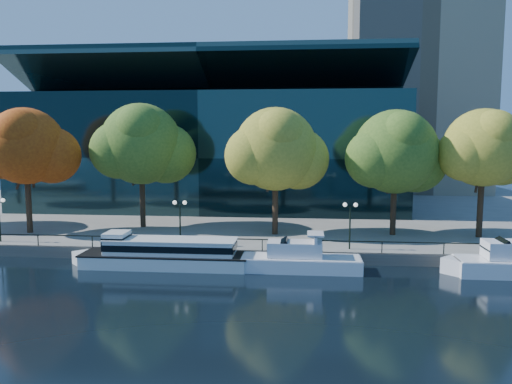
# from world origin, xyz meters

# --- Properties ---
(ground) EXTENTS (160.00, 160.00, 0.00)m
(ground) POSITION_xyz_m (0.00, 0.00, 0.00)
(ground) COLOR black
(ground) RESTS_ON ground
(promenade) EXTENTS (90.00, 67.08, 1.00)m
(promenade) POSITION_xyz_m (0.00, 36.38, 0.50)
(promenade) COLOR slate
(promenade) RESTS_ON ground
(railing) EXTENTS (88.20, 0.08, 0.99)m
(railing) POSITION_xyz_m (0.00, 3.25, 1.94)
(railing) COLOR black
(railing) RESTS_ON promenade
(convention_building) EXTENTS (50.00, 24.57, 21.43)m
(convention_building) POSITION_xyz_m (-4.00, 31.79, 8.51)
(convention_building) COLOR black
(convention_building) RESTS_ON ground
(office_tower) EXTENTS (22.50, 22.50, 65.90)m
(office_tower) POSITION_xyz_m (28.00, 55.00, 33.02)
(office_tower) COLOR gray
(office_tower) RESTS_ON ground
(tour_boat) EXTENTS (14.99, 3.34, 2.84)m
(tour_boat) POSITION_xyz_m (-3.15, 0.89, 1.21)
(tour_boat) COLOR white
(tour_boat) RESTS_ON ground
(cruiser_near) EXTENTS (10.62, 2.73, 3.08)m
(cruiser_near) POSITION_xyz_m (7.86, 0.79, 0.96)
(cruiser_near) COLOR white
(cruiser_near) RESTS_ON ground
(tree_1) EXTENTS (9.47, 7.76, 12.47)m
(tree_1) POSITION_xyz_m (-18.78, 8.78, 9.51)
(tree_1) COLOR black
(tree_1) RESTS_ON promenade
(tree_2) EXTENTS (10.63, 8.72, 13.09)m
(tree_2) POSITION_xyz_m (-8.40, 12.87, 9.65)
(tree_2) COLOR black
(tree_2) RESTS_ON promenade
(tree_3) EXTENTS (10.14, 8.31, 12.46)m
(tree_3) POSITION_xyz_m (5.85, 10.33, 9.23)
(tree_3) COLOR black
(tree_3) RESTS_ON promenade
(tree_4) EXTENTS (10.17, 8.34, 12.23)m
(tree_4) POSITION_xyz_m (17.42, 11.15, 8.98)
(tree_4) COLOR black
(tree_4) RESTS_ON promenade
(tree_5) EXTENTS (9.22, 7.56, 12.26)m
(tree_5) POSITION_xyz_m (25.48, 10.78, 9.41)
(tree_5) COLOR black
(tree_5) RESTS_ON promenade
(lamp_1) EXTENTS (1.26, 0.36, 4.03)m
(lamp_1) POSITION_xyz_m (-2.41, 4.50, 3.98)
(lamp_1) COLOR black
(lamp_1) RESTS_ON promenade
(lamp_2) EXTENTS (1.26, 0.36, 4.03)m
(lamp_2) POSITION_xyz_m (12.45, 4.50, 3.98)
(lamp_2) COLOR black
(lamp_2) RESTS_ON promenade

